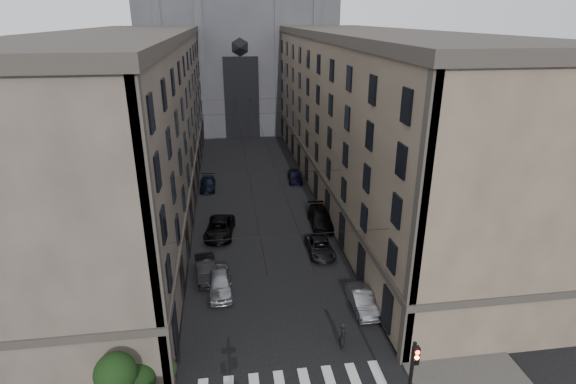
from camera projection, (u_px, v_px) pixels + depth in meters
name	position (u px, v px, depth m)	size (l,w,h in m)	color
sidewalk_left	(166.00, 199.00, 53.30)	(7.00, 80.00, 0.15)	#383533
sidewalk_right	(339.00, 190.00, 56.07)	(7.00, 80.00, 0.15)	#383533
building_left	(131.00, 123.00, 49.53)	(13.60, 60.60, 18.85)	#484137
building_right	(366.00, 115.00, 53.08)	(13.60, 60.60, 18.85)	brown
gothic_tower	(237.00, 31.00, 84.12)	(35.00, 23.00, 58.00)	#2D2D33
traffic_light_right	(412.00, 374.00, 22.84)	(0.34, 0.50, 5.20)	black
shrub_cluster	(135.00, 381.00, 24.34)	(3.90, 4.40, 3.90)	black
tram_wires	(253.00, 138.00, 51.73)	(14.00, 60.00, 0.43)	black
car_left_near	(220.00, 283.00, 35.14)	(1.90, 4.73, 1.61)	gray
car_left_midnear	(206.00, 270.00, 37.11)	(1.56, 4.48, 1.48)	black
car_left_midfar	(220.00, 228.00, 44.23)	(2.61, 5.66, 1.57)	black
car_left_far	(208.00, 184.00, 56.31)	(1.91, 4.70, 1.36)	black
car_right_near	(362.00, 301.00, 33.13)	(1.48, 4.26, 1.40)	slate
car_right_midnear	(320.00, 247.00, 40.91)	(2.21, 4.80, 1.33)	black
car_right_midfar	(321.00, 218.00, 46.47)	(2.29, 5.64, 1.64)	black
car_right_far	(295.00, 176.00, 58.89)	(1.71, 4.26, 1.45)	black
pedestrian	(343.00, 336.00, 29.03)	(0.73, 0.48, 2.00)	black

